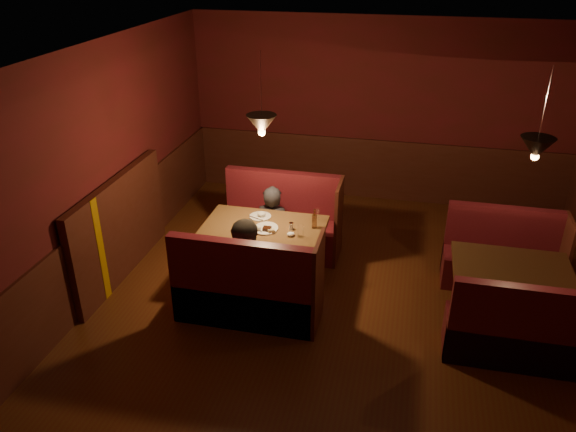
% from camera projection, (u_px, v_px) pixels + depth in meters
% --- Properties ---
extents(room, '(6.02, 7.02, 2.92)m').
position_uv_depth(room, '(325.00, 235.00, 6.00)').
color(room, '#592712').
rests_on(room, ground).
extents(main_table, '(1.47, 0.89, 1.03)m').
position_uv_depth(main_table, '(265.00, 239.00, 6.85)').
color(main_table, brown).
rests_on(main_table, ground).
extents(main_bench_far, '(1.61, 0.58, 1.10)m').
position_uv_depth(main_bench_far, '(283.00, 227.00, 7.69)').
color(main_bench_far, '#561215').
rests_on(main_bench_far, ground).
extents(main_bench_near, '(1.61, 0.58, 1.10)m').
position_uv_depth(main_bench_near, '(248.00, 294.00, 6.23)').
color(main_bench_near, '#561215').
rests_on(main_bench_near, ground).
extents(second_table, '(1.26, 0.80, 0.71)m').
position_uv_depth(second_table, '(509.00, 279.00, 6.20)').
color(second_table, brown).
rests_on(second_table, ground).
extents(second_bench_far, '(1.39, 0.52, 0.99)m').
position_uv_depth(second_bench_far, '(501.00, 261.00, 6.94)').
color(second_bench_far, '#561215').
rests_on(second_bench_far, ground).
extents(second_bench_near, '(1.39, 0.52, 0.99)m').
position_uv_depth(second_bench_near, '(518.00, 336.00, 5.63)').
color(second_bench_near, '#561215').
rests_on(second_bench_near, ground).
extents(diner_a, '(0.52, 0.35, 1.40)m').
position_uv_depth(diner_a, '(272.00, 211.00, 7.32)').
color(diner_a, '#25242A').
rests_on(diner_a, ground).
extents(diner_b, '(0.90, 0.80, 1.54)m').
position_uv_depth(diner_b, '(249.00, 256.00, 6.17)').
color(diner_b, '#332C27').
rests_on(diner_b, ground).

